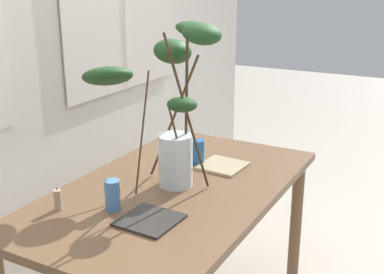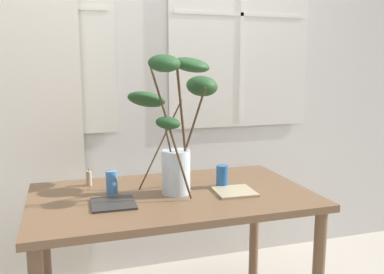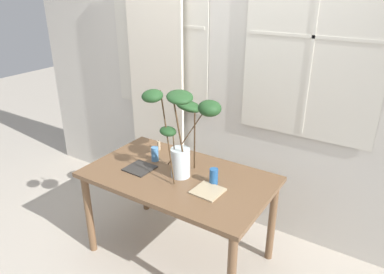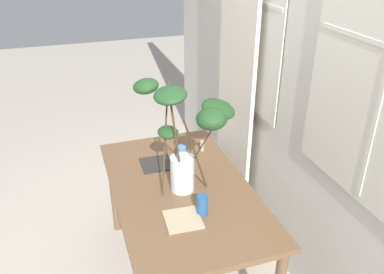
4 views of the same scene
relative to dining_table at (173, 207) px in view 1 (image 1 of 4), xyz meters
The scene contains 7 objects.
dining_table is the anchor object (origin of this frame).
vase_with_branches 0.49m from the dining_table, 54.10° to the left, with size 0.54×0.69×0.73m.
drinking_glass_blue_left 0.35m from the dining_table, 162.53° to the left, with size 0.06×0.06×0.12m, color #4C84BC.
drinking_glass_blue_right 0.34m from the dining_table, ahead, with size 0.06×0.06×0.12m, color #235693.
plate_square_left 0.34m from the dining_table, 164.87° to the right, with size 0.21×0.21×0.01m, color #2D2B28.
plate_square_right 0.34m from the dining_table, 15.48° to the right, with size 0.20×0.20×0.01m, color tan.
pillar_candle 0.51m from the dining_table, 145.14° to the left, with size 0.03×0.03×0.09m.
Camera 1 is at (-1.73, -1.04, 1.66)m, focal length 47.15 mm.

